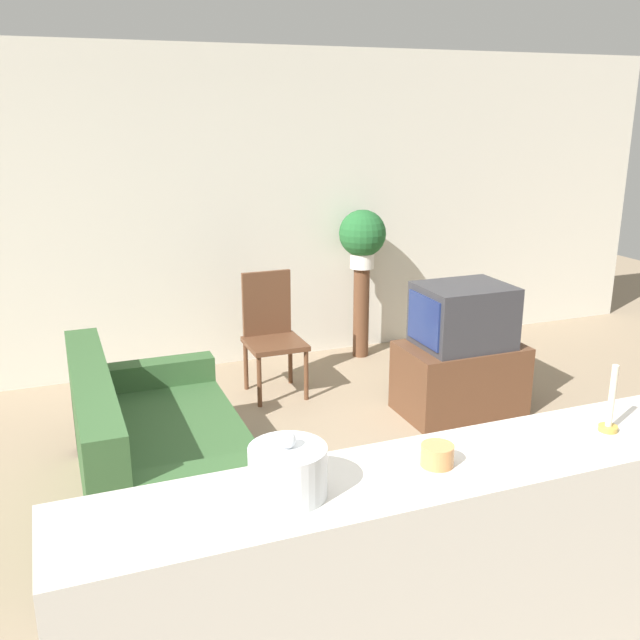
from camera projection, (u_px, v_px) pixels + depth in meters
The scene contains 12 objects.
ground_plane at pixel (379, 599), 3.33m from camera, with size 14.00×14.00×0.00m, color gray.
wall_back at pixel (205, 213), 6.01m from camera, with size 9.00×0.06×2.70m.
couch at pixel (156, 455), 4.11m from camera, with size 0.94×1.72×0.83m.
tv_stand at pixel (460, 379), 5.31m from camera, with size 0.89×0.57×0.53m.
television at pixel (463, 316), 5.17m from camera, with size 0.66×0.52×0.45m.
wooden_chair at pixel (271, 329), 5.64m from camera, with size 0.44×0.44×0.97m.
plant_stand at pixel (361, 312), 6.49m from camera, with size 0.14×0.14×0.83m.
potted_plant at pixel (362, 236), 6.28m from camera, with size 0.42×0.42×0.52m.
foreground_counter at pixel (464, 590), 2.58m from camera, with size 2.80×0.44×1.06m.
decorative_bowl at pixel (288, 471), 2.17m from camera, with size 0.24×0.24×0.21m.
candle_jar at pixel (437, 455), 2.36m from camera, with size 0.11×0.11×0.07m.
candlestick at pixel (610, 410), 2.60m from camera, with size 0.07×0.07×0.26m.
Camera 1 is at (-1.28, -2.52, 2.21)m, focal length 40.00 mm.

